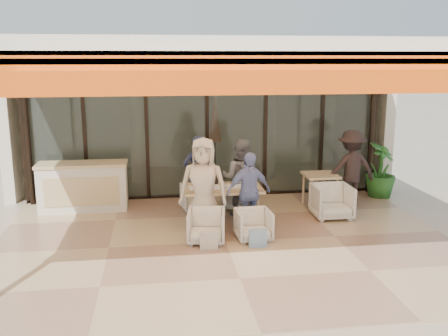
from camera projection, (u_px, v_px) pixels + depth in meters
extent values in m
plane|color=#C6B293|center=(225.00, 243.00, 8.74)|extent=(70.00, 70.00, 0.00)
cube|color=tan|center=(225.00, 243.00, 8.74)|extent=(8.00, 6.00, 0.01)
cube|color=silver|center=(226.00, 50.00, 8.03)|extent=(8.00, 6.00, 0.20)
cube|color=#FF540D|center=(265.00, 73.00, 5.24)|extent=(8.00, 0.12, 0.45)
cube|color=orange|center=(252.00, 61.00, 5.88)|extent=(8.00, 1.50, 0.06)
cylinder|color=black|center=(27.00, 133.00, 10.66)|extent=(0.12, 0.12, 3.20)
cylinder|color=black|center=(372.00, 126.00, 11.70)|extent=(0.12, 0.12, 3.20)
cube|color=#9EADA3|center=(207.00, 129.00, 11.30)|extent=(8.00, 0.03, 3.20)
cube|color=black|center=(207.00, 195.00, 11.63)|extent=(8.00, 0.10, 0.08)
cube|color=black|center=(206.00, 59.00, 10.96)|extent=(8.00, 0.10, 0.08)
cube|color=black|center=(23.00, 133.00, 10.76)|extent=(0.08, 0.10, 3.20)
cube|color=black|center=(85.00, 131.00, 10.93)|extent=(0.08, 0.10, 3.20)
cube|color=black|center=(147.00, 130.00, 11.11)|extent=(0.08, 0.10, 3.20)
cube|color=black|center=(207.00, 129.00, 11.30)|extent=(0.08, 0.10, 3.20)
cube|color=black|center=(265.00, 128.00, 11.48)|extent=(0.08, 0.10, 3.20)
cube|color=black|center=(322.00, 127.00, 11.66)|extent=(0.08, 0.10, 3.20)
cube|color=black|center=(374.00, 126.00, 11.83)|extent=(0.08, 0.10, 3.20)
cube|color=silver|center=(195.00, 109.00, 14.66)|extent=(9.00, 0.25, 3.40)
cube|color=silver|center=(23.00, 119.00, 12.38)|extent=(0.25, 3.50, 3.40)
cube|color=silver|center=(361.00, 113.00, 13.56)|extent=(0.25, 3.50, 3.40)
cube|color=silver|center=(199.00, 49.00, 12.60)|extent=(9.00, 3.50, 0.25)
cube|color=#DBC185|center=(201.00, 179.00, 13.33)|extent=(8.00, 3.50, 0.02)
cylinder|color=silver|center=(138.00, 125.00, 12.65)|extent=(0.40, 0.40, 3.00)
cylinder|color=silver|center=(269.00, 123.00, 13.11)|extent=(0.40, 0.40, 3.00)
cylinder|color=black|center=(152.00, 65.00, 11.99)|extent=(0.03, 0.03, 0.70)
cube|color=black|center=(152.00, 84.00, 12.09)|extent=(0.30, 0.30, 0.40)
sphere|color=#FFBF72|center=(152.00, 84.00, 12.09)|extent=(0.18, 0.18, 0.18)
cylinder|color=black|center=(293.00, 65.00, 12.46)|extent=(0.03, 0.03, 0.70)
cube|color=black|center=(292.00, 83.00, 12.56)|extent=(0.30, 0.30, 0.40)
sphere|color=#FFBF72|center=(292.00, 83.00, 12.56)|extent=(0.18, 0.18, 0.18)
cylinder|color=black|center=(215.00, 184.00, 12.64)|extent=(0.40, 0.40, 0.05)
cylinder|color=black|center=(215.00, 145.00, 12.42)|extent=(0.04, 0.04, 2.10)
cone|color=orange|center=(215.00, 119.00, 12.28)|extent=(0.32, 0.32, 1.10)
cube|color=silver|center=(83.00, 188.00, 10.49)|extent=(1.80, 0.60, 1.00)
cube|color=#DBC185|center=(82.00, 164.00, 10.38)|extent=(1.85, 0.65, 0.06)
cube|color=#DBC185|center=(81.00, 192.00, 10.19)|extent=(1.50, 0.02, 0.60)
cube|color=#DBC185|center=(223.00, 188.00, 9.60)|extent=(1.50, 0.90, 0.05)
cube|color=white|center=(223.00, 187.00, 9.59)|extent=(1.30, 0.35, 0.01)
cylinder|color=#DBC185|center=(192.00, 213.00, 9.29)|extent=(0.06, 0.06, 0.70)
cylinder|color=#DBC185|center=(257.00, 210.00, 9.45)|extent=(0.06, 0.06, 0.70)
cylinder|color=#DBC185|center=(190.00, 203.00, 9.90)|extent=(0.06, 0.06, 0.70)
cylinder|color=#DBC185|center=(251.00, 201.00, 10.07)|extent=(0.06, 0.06, 0.70)
cylinder|color=white|center=(200.00, 187.00, 9.37)|extent=(0.06, 0.06, 0.11)
cylinder|color=white|center=(209.00, 182.00, 9.74)|extent=(0.06, 0.06, 0.11)
cylinder|color=white|center=(226.00, 185.00, 9.49)|extent=(0.06, 0.06, 0.11)
cylinder|color=white|center=(237.00, 181.00, 9.79)|extent=(0.06, 0.06, 0.11)
cylinder|color=#954F15|center=(194.00, 182.00, 9.65)|extent=(0.07, 0.07, 0.16)
cylinder|color=black|center=(216.00, 179.00, 9.83)|extent=(0.09, 0.09, 0.17)
cylinder|color=black|center=(216.00, 175.00, 9.81)|extent=(0.10, 0.10, 0.01)
cylinder|color=white|center=(201.00, 191.00, 9.24)|extent=(0.22, 0.22, 0.01)
cylinder|color=white|center=(249.00, 190.00, 9.36)|extent=(0.22, 0.22, 0.01)
cylinder|color=white|center=(198.00, 183.00, 9.84)|extent=(0.22, 0.22, 0.01)
cylinder|color=white|center=(243.00, 182.00, 9.96)|extent=(0.22, 0.22, 0.01)
imported|color=white|center=(197.00, 196.00, 10.55)|extent=(0.70, 0.67, 0.64)
imported|color=white|center=(236.00, 196.00, 10.67)|extent=(0.71, 0.69, 0.59)
imported|color=white|center=(206.00, 225.00, 8.71)|extent=(0.72, 0.69, 0.66)
imported|color=white|center=(253.00, 224.00, 8.82)|extent=(0.63, 0.59, 0.62)
imported|color=#191E37|center=(199.00, 177.00, 9.95)|extent=(0.67, 0.48, 1.70)
imported|color=slate|center=(240.00, 178.00, 10.07)|extent=(0.94, 0.84, 1.61)
imported|color=beige|center=(203.00, 186.00, 9.07)|extent=(0.98, 0.76, 1.79)
imported|color=#798BC9|center=(249.00, 192.00, 9.21)|extent=(0.94, 0.58, 1.50)
cube|color=silver|center=(209.00, 241.00, 8.36)|extent=(0.30, 0.10, 0.34)
cube|color=#99BFD8|center=(258.00, 239.00, 8.47)|extent=(0.30, 0.10, 0.34)
cube|color=#DBC185|center=(321.00, 175.00, 10.68)|extent=(0.70, 0.70, 0.05)
cylinder|color=#DBC185|center=(311.00, 196.00, 10.45)|extent=(0.05, 0.05, 0.70)
cylinder|color=#DBC185|center=(337.00, 195.00, 10.52)|extent=(0.05, 0.05, 0.70)
cylinder|color=#DBC185|center=(303.00, 189.00, 10.99)|extent=(0.05, 0.05, 0.70)
cylinder|color=#DBC185|center=(328.00, 188.00, 11.06)|extent=(0.05, 0.05, 0.70)
imported|color=white|center=(332.00, 200.00, 10.02)|extent=(0.76, 0.71, 0.77)
imported|color=black|center=(351.00, 168.00, 10.77)|extent=(1.12, 0.69, 1.68)
imported|color=#1E5919|center=(381.00, 170.00, 11.50)|extent=(1.00, 1.00, 1.27)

